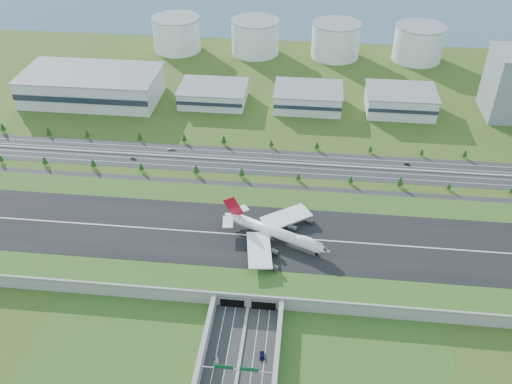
# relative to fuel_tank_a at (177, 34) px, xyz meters

# --- Properties ---
(ground) EXTENTS (1200.00, 1200.00, 0.00)m
(ground) POSITION_rel_fuel_tank_a_xyz_m (120.00, -310.00, -17.50)
(ground) COLOR #304616
(ground) RESTS_ON ground
(airfield_deck) EXTENTS (520.00, 100.00, 9.20)m
(airfield_deck) POSITION_rel_fuel_tank_a_xyz_m (120.00, -310.09, -13.38)
(airfield_deck) COLOR gray
(airfield_deck) RESTS_ON ground
(underpass_road) EXTENTS (38.80, 120.40, 8.00)m
(underpass_road) POSITION_rel_fuel_tank_a_xyz_m (120.00, -409.42, -14.07)
(underpass_road) COLOR #28282B
(underpass_road) RESTS_ON ground
(sign_gantry_near) EXTENTS (38.70, 0.70, 9.80)m
(sign_gantry_near) POSITION_rel_fuel_tank_a_xyz_m (120.00, -405.04, -10.55)
(sign_gantry_near) COLOR gray
(sign_gantry_near) RESTS_ON ground
(north_expressway) EXTENTS (560.00, 36.00, 0.12)m
(north_expressway) POSITION_rel_fuel_tank_a_xyz_m (120.00, -215.00, -17.44)
(north_expressway) COLOR #28282B
(north_expressway) RESTS_ON ground
(tree_row) EXTENTS (508.38, 48.59, 8.24)m
(tree_row) POSITION_rel_fuel_tank_a_xyz_m (106.24, -215.53, -12.96)
(tree_row) COLOR #3D2819
(tree_row) RESTS_ON ground
(hangar_west) EXTENTS (120.00, 60.00, 25.00)m
(hangar_west) POSITION_rel_fuel_tank_a_xyz_m (-50.00, -125.00, -5.00)
(hangar_west) COLOR silver
(hangar_west) RESTS_ON ground
(hangar_mid_a) EXTENTS (58.00, 42.00, 15.00)m
(hangar_mid_a) POSITION_rel_fuel_tank_a_xyz_m (60.00, -120.00, -10.00)
(hangar_mid_a) COLOR silver
(hangar_mid_a) RESTS_ON ground
(hangar_mid_b) EXTENTS (58.00, 42.00, 17.00)m
(hangar_mid_b) POSITION_rel_fuel_tank_a_xyz_m (145.00, -120.00, -9.00)
(hangar_mid_b) COLOR silver
(hangar_mid_b) RESTS_ON ground
(hangar_mid_c) EXTENTS (58.00, 42.00, 19.00)m
(hangar_mid_c) POSITION_rel_fuel_tank_a_xyz_m (225.00, -120.00, -8.00)
(hangar_mid_c) COLOR silver
(hangar_mid_c) RESTS_ON ground
(fuel_tank_a) EXTENTS (50.00, 50.00, 35.00)m
(fuel_tank_a) POSITION_rel_fuel_tank_a_xyz_m (0.00, 0.00, 0.00)
(fuel_tank_a) COLOR silver
(fuel_tank_a) RESTS_ON ground
(fuel_tank_b) EXTENTS (50.00, 50.00, 35.00)m
(fuel_tank_b) POSITION_rel_fuel_tank_a_xyz_m (85.00, 0.00, 0.00)
(fuel_tank_b) COLOR silver
(fuel_tank_b) RESTS_ON ground
(fuel_tank_c) EXTENTS (50.00, 50.00, 35.00)m
(fuel_tank_c) POSITION_rel_fuel_tank_a_xyz_m (170.00, 0.00, 0.00)
(fuel_tank_c) COLOR silver
(fuel_tank_c) RESTS_ON ground
(fuel_tank_d) EXTENTS (50.00, 50.00, 35.00)m
(fuel_tank_d) POSITION_rel_fuel_tank_a_xyz_m (255.00, 0.00, 0.00)
(fuel_tank_d) COLOR silver
(fuel_tank_d) RESTS_ON ground
(bay_water) EXTENTS (1200.00, 260.00, 0.06)m
(bay_water) POSITION_rel_fuel_tank_a_xyz_m (120.00, 170.00, -17.47)
(bay_water) COLOR #38576C
(bay_water) RESTS_ON ground
(boeing_747) EXTENTS (67.61, 62.53, 22.24)m
(boeing_747) POSITION_rel_fuel_tank_a_xyz_m (131.02, -312.66, -3.21)
(boeing_747) COLOR white
(boeing_747) RESTS_ON airfield_deck
(car_0) EXTENTS (3.17, 4.97, 1.58)m
(car_0) POSITION_rel_fuel_tank_a_xyz_m (108.99, -395.80, -16.59)
(car_0) COLOR silver
(car_0) RESTS_ON ground
(car_2) EXTENTS (2.91, 5.67, 1.53)m
(car_2) POSITION_rel_fuel_tank_a_xyz_m (130.76, -390.94, -16.61)
(car_2) COLOR #0C0B39
(car_2) RESTS_ON ground
(car_4) EXTENTS (4.75, 2.86, 1.51)m
(car_4) POSITION_rel_fuel_tank_a_xyz_m (15.56, -222.08, -16.62)
(car_4) COLOR #4D4E52
(car_4) RESTS_ON ground
(car_5) EXTENTS (4.22, 2.49, 1.31)m
(car_5) POSITION_rel_fuel_tank_a_xyz_m (222.15, -207.70, -16.72)
(car_5) COLOR black
(car_5) RESTS_ON ground
(car_7) EXTENTS (6.19, 3.57, 1.69)m
(car_7) POSITION_rel_fuel_tank_a_xyz_m (40.68, -205.26, -16.54)
(car_7) COLOR silver
(car_7) RESTS_ON ground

